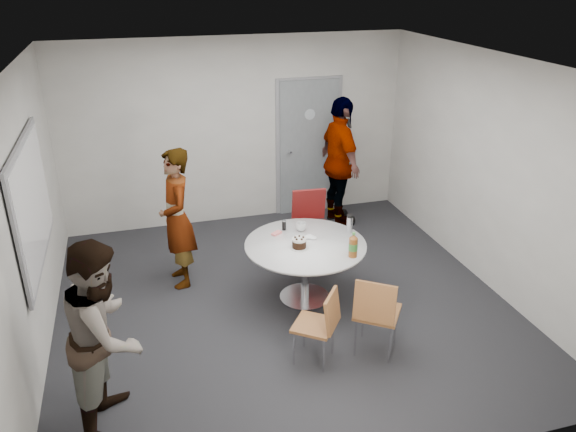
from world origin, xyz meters
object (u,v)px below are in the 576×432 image
object	(u,v)px
chair_near_left	(322,321)
chair_near_right	(376,309)
door	(308,148)
table	(307,251)
whiteboard	(32,203)
person_right	(340,162)
person_left	(105,334)
chair_far	(311,219)
person_main	(177,219)

from	to	relation	value
chair_near_left	chair_near_right	size ratio (longest dim) A/B	0.89
door	table	distance (m)	2.62
whiteboard	person_right	distance (m)	4.24
person_left	chair_near_right	bearing A→B (deg)	-73.86
chair_far	person_right	xyz separation A→B (m)	(0.77, 1.00, 0.37)
table	chair_near_left	distance (m)	1.15
chair_near_right	chair_far	distance (m)	2.06
chair_near_right	person_left	xyz separation A→B (m)	(-2.46, -0.14, 0.31)
door	table	bearing A→B (deg)	-108.08
chair_far	person_left	bearing A→B (deg)	46.59
door	chair_near_right	bearing A→B (deg)	-97.59
person_left	chair_far	bearing A→B (deg)	-35.46
whiteboard	person_left	xyz separation A→B (m)	(0.61, -1.50, -0.61)
table	chair_near_right	bearing A→B (deg)	-74.85
chair_near_left	person_right	size ratio (longest dim) A/B	0.41
person_left	door	bearing A→B (deg)	-25.07
chair_far	person_left	distance (m)	3.32
door	person_main	size ratio (longest dim) A/B	1.25
chair_far	person_left	world-z (taller)	person_left
door	chair_near_right	xyz separation A→B (m)	(-0.48, -3.64, -0.50)
whiteboard	chair_near_right	bearing A→B (deg)	-23.79
chair_near_left	person_right	world-z (taller)	person_right
chair_near_left	person_left	distance (m)	1.97
table	person_right	world-z (taller)	person_right
person_main	chair_far	bearing A→B (deg)	88.44
chair_near_right	person_main	bearing A→B (deg)	166.17
table	chair_near_right	distance (m)	1.22
table	person_left	bearing A→B (deg)	-148.45
chair_far	person_right	bearing A→B (deg)	-122.70
chair_near_right	chair_far	size ratio (longest dim) A/B	0.91
chair_near_left	whiteboard	bearing A→B (deg)	99.67
person_main	chair_near_right	bearing A→B (deg)	35.61
chair_near_right	table	bearing A→B (deg)	140.82
person_main	person_left	xyz separation A→B (m)	(-0.79, -2.10, -0.01)
door	chair_near_left	size ratio (longest dim) A/B	2.72
chair_near_right	whiteboard	bearing A→B (deg)	-168.12
chair_near_right	chair_far	xyz separation A→B (m)	(0.01, 2.06, 0.05)
whiteboard	person_main	world-z (taller)	whiteboard
table	person_right	bearing A→B (deg)	59.70
whiteboard	person_right	world-z (taller)	whiteboard
chair_far	person_main	distance (m)	1.71
chair_near_left	person_left	bearing A→B (deg)	132.48
person_left	person_main	bearing A→B (deg)	-7.67
whiteboard	chair_near_right	xyz separation A→B (m)	(3.08, -1.36, -0.92)
whiteboard	chair_near_right	size ratio (longest dim) A/B	2.18
person_left	chair_near_left	bearing A→B (deg)	-71.45
door	chair_far	world-z (taller)	door
table	chair_far	distance (m)	0.94
chair_near_left	person_main	distance (m)	2.26
whiteboard	table	size ratio (longest dim) A/B	1.39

